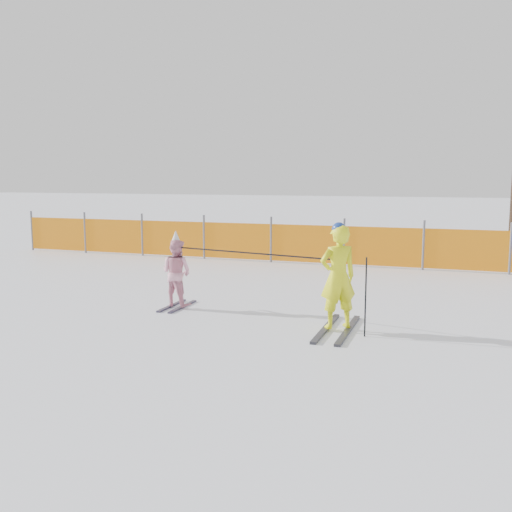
{
  "coord_description": "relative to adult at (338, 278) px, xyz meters",
  "views": [
    {
      "loc": [
        3.12,
        -8.47,
        2.32
      ],
      "look_at": [
        0.0,
        0.5,
        1.0
      ],
      "focal_mm": 40.0,
      "sensor_mm": 36.0,
      "label": 1
    }
  ],
  "objects": [
    {
      "name": "ski_poles",
      "position": [
        -0.94,
        0.16,
        0.12
      ],
      "size": [
        3.37,
        0.81,
        1.17
      ],
      "color": "black",
      "rests_on": "ground"
    },
    {
      "name": "ground",
      "position": [
        -1.51,
        0.08,
        -0.82
      ],
      "size": [
        120.0,
        120.0,
        0.0
      ],
      "primitive_type": "plane",
      "color": "white",
      "rests_on": "ground"
    },
    {
      "name": "child",
      "position": [
        -3.03,
        0.61,
        -0.18
      ],
      "size": [
        0.65,
        1.02,
        1.38
      ],
      "color": "black",
      "rests_on": "ground"
    },
    {
      "name": "safety_fence",
      "position": [
        -2.58,
        6.34,
        -0.26
      ],
      "size": [
        17.12,
        0.06,
        1.25
      ],
      "color": "#595960",
      "rests_on": "ground"
    },
    {
      "name": "adult",
      "position": [
        0.0,
        0.0,
        0.0
      ],
      "size": [
        0.69,
        1.73,
        1.65
      ],
      "color": "black",
      "rests_on": "ground"
    }
  ]
}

